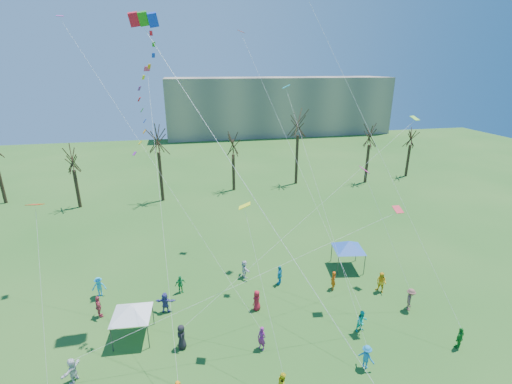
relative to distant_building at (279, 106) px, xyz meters
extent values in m
cube|color=gray|center=(0.00, 0.00, 0.00)|extent=(60.00, 14.00, 15.00)
cylinder|color=black|center=(-51.07, -44.06, -4.01)|extent=(0.44, 0.44, 6.97)
cylinder|color=black|center=(-40.58, -47.83, -4.93)|extent=(0.44, 0.44, 5.14)
cylinder|color=black|center=(-29.75, -47.54, -4.04)|extent=(0.44, 0.44, 6.91)
cylinder|color=black|center=(-19.26, -45.09, -4.74)|extent=(0.44, 0.44, 5.52)
cylinder|color=black|center=(-8.99, -44.01, -3.60)|extent=(0.44, 0.44, 7.80)
cylinder|color=black|center=(2.25, -45.79, -4.42)|extent=(0.44, 0.44, 6.16)
cylinder|color=black|center=(10.83, -44.01, -4.80)|extent=(0.44, 0.44, 5.39)
cube|color=red|center=(-28.90, -71.22, 13.16)|extent=(0.74, 1.07, 1.01)
cube|color=#1F8812|center=(-28.34, -71.22, 13.16)|extent=(0.74, 1.07, 1.01)
cube|color=#1035CF|center=(-27.78, -71.22, 13.16)|extent=(0.74, 1.07, 1.01)
cylinder|color=white|center=(-22.88, -78.86, 3.65)|extent=(0.02, 0.02, 25.55)
cylinder|color=#3F3F44|center=(-31.99, -75.87, -6.55)|extent=(0.07, 0.07, 1.90)
cylinder|color=#3F3F44|center=(-29.65, -76.04, -6.55)|extent=(0.07, 0.07, 1.90)
cylinder|color=#3F3F44|center=(-31.83, -73.53, -6.55)|extent=(0.07, 0.07, 1.90)
cylinder|color=#3F3F44|center=(-29.48, -73.70, -6.55)|extent=(0.07, 0.07, 1.90)
pyramid|color=white|center=(-30.74, -74.79, -5.20)|extent=(3.61, 3.61, 0.81)
cylinder|color=#3F3F44|center=(-13.53, -70.35, -6.52)|extent=(0.07, 0.07, 1.96)
cylinder|color=#3F3F44|center=(-11.14, -70.75, -6.52)|extent=(0.07, 0.07, 1.96)
cylinder|color=#3F3F44|center=(-13.14, -67.96, -6.52)|extent=(0.07, 0.07, 1.96)
cylinder|color=#3F3F44|center=(-10.75, -68.36, -6.52)|extent=(0.07, 0.07, 1.96)
pyramid|color=blue|center=(-12.14, -69.36, -5.12)|extent=(3.68, 3.68, 0.84)
imported|color=yellow|center=(-21.83, -81.41, -6.69)|extent=(0.84, 0.95, 1.62)
imported|color=#1678B7|center=(-16.18, -80.54, -6.68)|extent=(1.13, 1.22, 1.65)
imported|color=#1C8128|center=(-9.24, -80.30, -6.70)|extent=(1.02, 0.74, 1.61)
imported|color=silver|center=(-33.90, -77.87, -6.68)|extent=(1.09, 1.58, 1.63)
imported|color=black|center=(-27.47, -76.47, -6.60)|extent=(0.60, 0.90, 1.79)
imported|color=#882276|center=(-22.24, -77.67, -6.64)|extent=(0.72, 0.74, 1.71)
imported|color=#0DBCAA|center=(-14.88, -77.47, -6.66)|extent=(0.92, 0.78, 1.67)
imported|color=brown|center=(-10.10, -76.06, -6.57)|extent=(1.27, 1.37, 1.85)
imported|color=#C34153|center=(-33.54, -72.00, -6.61)|extent=(0.81, 1.13, 1.78)
imported|color=#474799|center=(-28.66, -72.40, -6.67)|extent=(1.61, 0.77, 1.66)
imported|color=#B31628|center=(-21.71, -73.59, -6.66)|extent=(0.96, 0.96, 1.68)
imported|color=#D64C0B|center=(-14.84, -72.31, -6.66)|extent=(0.48, 0.66, 1.69)
imported|color=yellow|center=(-11.06, -73.49, -6.59)|extent=(1.05, 1.12, 1.83)
imported|color=#1BA6DD|center=(-34.05, -69.20, -6.64)|extent=(1.11, 0.65, 1.71)
imported|color=green|center=(-27.51, -70.13, -6.70)|extent=(1.01, 0.76, 1.59)
imported|color=silver|center=(-21.86, -68.95, -6.67)|extent=(0.83, 1.61, 1.66)
imported|color=#1791BE|center=(-19.06, -70.62, -6.61)|extent=(0.95, 1.10, 1.77)
cube|color=red|center=(-34.35, -76.82, 3.60)|extent=(0.71, 0.85, 0.27)
cylinder|color=white|center=(-34.19, -79.02, -1.30)|extent=(0.01, 0.01, 10.39)
cube|color=#D92481|center=(-28.71, -67.19, 10.26)|extent=(0.58, 0.63, 0.36)
cylinder|color=white|center=(-28.18, -74.03, 2.03)|extent=(0.01, 0.01, 21.13)
cube|color=#EBFF1A|center=(-23.09, -76.47, 2.47)|extent=(0.81, 0.71, 0.35)
cylinder|color=white|center=(-22.46, -78.94, -1.87)|extent=(0.01, 0.01, 9.72)
cube|color=#1ABDC7|center=(-18.45, -69.02, 8.98)|extent=(0.69, 0.61, 0.31)
cylinder|color=white|center=(-17.32, -74.78, 1.39)|extent=(0.01, 0.01, 18.88)
cylinder|color=white|center=(-12.38, -72.43, 4.90)|extent=(0.01, 0.01, 27.60)
cube|color=red|center=(-12.70, -76.63, 1.42)|extent=(0.55, 0.69, 0.31)
cylinder|color=white|center=(-23.30, -77.25, -2.39)|extent=(0.01, 0.01, 22.43)
cube|color=#8BF138|center=(-8.18, -70.68, 6.52)|extent=(0.69, 0.77, 0.31)
cylinder|color=white|center=(-17.83, -73.57, 0.16)|extent=(0.01, 0.01, 23.61)
cube|color=#B834A7|center=(-34.75, -64.73, 13.95)|extent=(0.65, 0.76, 0.14)
cylinder|color=white|center=(-28.50, -71.20, 3.88)|extent=(0.01, 0.01, 26.72)
cube|color=#F2310C|center=(-20.43, -60.46, 13.47)|extent=(0.79, 0.73, 0.28)
cylinder|color=white|center=(-17.65, -68.96, 3.64)|extent=(0.01, 0.01, 26.30)
cube|color=#CF2276|center=(-13.76, -73.61, 3.38)|extent=(0.81, 0.75, 0.47)
cylinder|color=white|center=(-11.93, -74.83, -1.41)|extent=(0.01, 0.01, 10.19)
camera|label=1|loc=(-26.53, -96.24, 10.51)|focal=25.00mm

